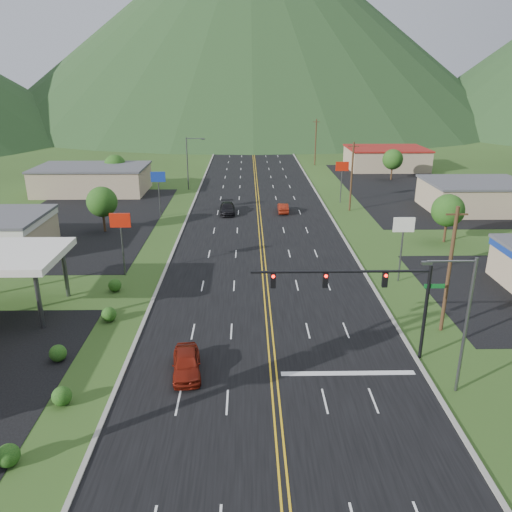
{
  "coord_description": "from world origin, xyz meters",
  "views": [
    {
      "loc": [
        -1.7,
        -16.67,
        18.85
      ],
      "look_at": [
        -0.98,
        22.94,
        4.5
      ],
      "focal_mm": 35.0,
      "sensor_mm": 36.0,
      "label": 1
    }
  ],
  "objects_px": {
    "traffic_signal": "(369,289)",
    "car_red_near": "(187,364)",
    "gas_canopy": "(0,257)",
    "streetlight_west": "(189,160)",
    "car_dark_mid": "(227,209)",
    "streetlight_east": "(462,317)",
    "car_red_far": "(283,208)"
  },
  "relations": [
    {
      "from": "traffic_signal",
      "to": "streetlight_west",
      "type": "distance_m",
      "value": 58.88
    },
    {
      "from": "car_red_near",
      "to": "car_red_far",
      "type": "relative_size",
      "value": 1.11
    },
    {
      "from": "car_dark_mid",
      "to": "car_red_far",
      "type": "bearing_deg",
      "value": 0.84
    },
    {
      "from": "streetlight_east",
      "to": "streetlight_west",
      "type": "distance_m",
      "value": 64.21
    },
    {
      "from": "traffic_signal",
      "to": "gas_canopy",
      "type": "relative_size",
      "value": 1.31
    },
    {
      "from": "streetlight_east",
      "to": "car_dark_mid",
      "type": "relative_size",
      "value": 1.73
    },
    {
      "from": "traffic_signal",
      "to": "streetlight_east",
      "type": "distance_m",
      "value": 6.17
    },
    {
      "from": "gas_canopy",
      "to": "car_red_far",
      "type": "height_order",
      "value": "gas_canopy"
    },
    {
      "from": "traffic_signal",
      "to": "car_dark_mid",
      "type": "bearing_deg",
      "value": 105.64
    },
    {
      "from": "car_red_near",
      "to": "car_red_far",
      "type": "height_order",
      "value": "car_red_near"
    },
    {
      "from": "traffic_signal",
      "to": "streetlight_east",
      "type": "height_order",
      "value": "streetlight_east"
    },
    {
      "from": "streetlight_east",
      "to": "car_red_far",
      "type": "relative_size",
      "value": 2.18
    },
    {
      "from": "car_dark_mid",
      "to": "car_red_near",
      "type": "bearing_deg",
      "value": -94.57
    },
    {
      "from": "gas_canopy",
      "to": "car_red_near",
      "type": "bearing_deg",
      "value": -31.22
    },
    {
      "from": "gas_canopy",
      "to": "traffic_signal",
      "type": "bearing_deg",
      "value": -15.7
    },
    {
      "from": "streetlight_west",
      "to": "car_dark_mid",
      "type": "bearing_deg",
      "value": -66.73
    },
    {
      "from": "car_red_near",
      "to": "gas_canopy",
      "type": "bearing_deg",
      "value": 142.12
    },
    {
      "from": "traffic_signal",
      "to": "car_red_far",
      "type": "relative_size",
      "value": 3.17
    },
    {
      "from": "streetlight_east",
      "to": "gas_canopy",
      "type": "height_order",
      "value": "streetlight_east"
    },
    {
      "from": "gas_canopy",
      "to": "streetlight_west",
      "type": "bearing_deg",
      "value": 77.87
    },
    {
      "from": "streetlight_west",
      "to": "car_red_near",
      "type": "height_order",
      "value": "streetlight_west"
    },
    {
      "from": "streetlight_west",
      "to": "car_red_near",
      "type": "bearing_deg",
      "value": -84.21
    },
    {
      "from": "streetlight_east",
      "to": "car_dark_mid",
      "type": "height_order",
      "value": "streetlight_east"
    },
    {
      "from": "gas_canopy",
      "to": "car_red_far",
      "type": "xyz_separation_m",
      "value": [
        25.53,
        31.98,
        -4.19
      ]
    },
    {
      "from": "streetlight_west",
      "to": "car_red_far",
      "type": "distance_m",
      "value": 22.55
    },
    {
      "from": "car_dark_mid",
      "to": "car_red_far",
      "type": "distance_m",
      "value": 8.11
    },
    {
      "from": "streetlight_east",
      "to": "car_red_far",
      "type": "distance_m",
      "value": 44.86
    },
    {
      "from": "traffic_signal",
      "to": "car_red_near",
      "type": "distance_m",
      "value": 13.24
    },
    {
      "from": "gas_canopy",
      "to": "car_dark_mid",
      "type": "bearing_deg",
      "value": 61.0
    },
    {
      "from": "traffic_signal",
      "to": "streetlight_east",
      "type": "xyz_separation_m",
      "value": [
        4.7,
        -4.0,
        -0.15
      ]
    },
    {
      "from": "traffic_signal",
      "to": "car_dark_mid",
      "type": "relative_size",
      "value": 2.52
    },
    {
      "from": "traffic_signal",
      "to": "gas_canopy",
      "type": "bearing_deg",
      "value": 164.3
    }
  ]
}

